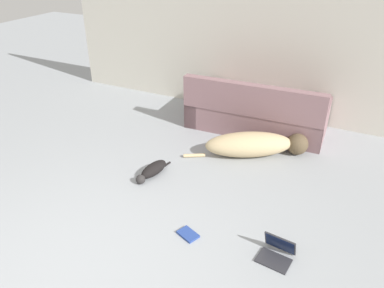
# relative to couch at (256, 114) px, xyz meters

# --- Properties ---
(ground_plane) EXTENTS (20.00, 20.00, 0.00)m
(ground_plane) POSITION_rel_couch_xyz_m (-0.46, -3.61, -0.26)
(ground_plane) COLOR #999EA3
(wall_back) EXTENTS (6.49, 0.06, 2.47)m
(wall_back) POSITION_rel_couch_xyz_m (-0.46, 0.61, 0.98)
(wall_back) COLOR beige
(wall_back) RESTS_ON ground_plane
(couch) EXTENTS (2.10, 1.02, 0.84)m
(couch) POSITION_rel_couch_xyz_m (0.00, 0.00, 0.00)
(couch) COLOR gray
(couch) RESTS_ON ground_plane
(dog) EXTENTS (1.57, 1.02, 0.34)m
(dog) POSITION_rel_couch_xyz_m (0.25, -0.77, -0.09)
(dog) COLOR tan
(dog) RESTS_ON ground_plane
(cat) EXTENTS (0.24, 0.64, 0.15)m
(cat) POSITION_rel_couch_xyz_m (-0.75, -1.83, -0.18)
(cat) COLOR black
(cat) RESTS_ON ground_plane
(laptop_open) EXTENTS (0.33, 0.32, 0.21)m
(laptop_open) POSITION_rel_couch_xyz_m (1.02, -2.47, -0.19)
(laptop_open) COLOR #2D2D33
(laptop_open) RESTS_ON ground_plane
(book_blue) EXTENTS (0.25, 0.21, 0.02)m
(book_blue) POSITION_rel_couch_xyz_m (0.15, -2.60, -0.25)
(book_blue) COLOR #28428E
(book_blue) RESTS_ON ground_plane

